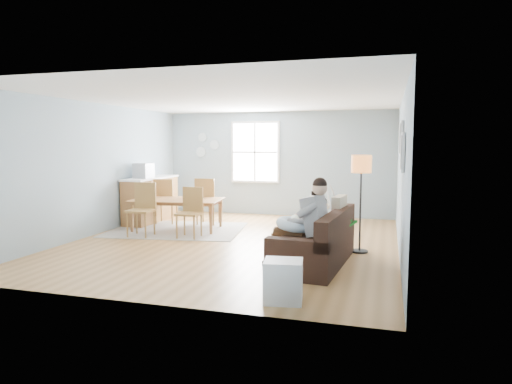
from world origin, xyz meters
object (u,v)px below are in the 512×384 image
(father, at_px, (305,220))
(storage_cube, at_px, (283,281))
(chair_nw, at_px, (165,198))
(baby_swing, at_px, (322,205))
(chair_sw, at_px, (143,205))
(toddler, at_px, (316,217))
(chair_se, at_px, (191,209))
(floor_lamp, at_px, (361,172))
(dining_table, at_px, (177,215))
(chair_ne, at_px, (207,198))
(monitor, at_px, (143,171))
(sofa, at_px, (318,245))
(counter, at_px, (151,199))

(father, bearing_deg, storage_cube, -89.75)
(chair_nw, distance_m, baby_swing, 3.75)
(storage_cube, bearing_deg, chair_sw, 139.85)
(toddler, distance_m, chair_se, 2.95)
(father, xyz_separation_m, chair_nw, (-3.80, 2.88, -0.12))
(toddler, bearing_deg, floor_lamp, 51.59)
(dining_table, bearing_deg, chair_ne, 54.80)
(storage_cube, height_order, monitor, monitor)
(dining_table, height_order, chair_se, chair_se)
(sofa, bearing_deg, monitor, 150.71)
(chair_ne, bearing_deg, chair_se, -80.87)
(dining_table, distance_m, monitor, 1.50)
(sofa, relative_size, counter, 1.12)
(monitor, relative_size, baby_swing, 0.40)
(sofa, bearing_deg, toddler, 106.50)
(dining_table, bearing_deg, floor_lamp, -21.60)
(chair_se, height_order, chair_nw, chair_nw)
(floor_lamp, height_order, dining_table, floor_lamp)
(floor_lamp, bearing_deg, counter, 159.81)
(sofa, xyz_separation_m, toddler, (-0.06, 0.21, 0.41))
(father, bearing_deg, sofa, 61.04)
(toddler, height_order, monitor, monitor)
(floor_lamp, xyz_separation_m, chair_se, (-3.34, 0.38, -0.81))
(sofa, relative_size, toddler, 2.69)
(toddler, bearing_deg, storage_cube, -92.56)
(father, distance_m, chair_sw, 3.92)
(storage_cube, relative_size, monitor, 1.23)
(floor_lamp, bearing_deg, toddler, -128.41)
(sofa, distance_m, chair_ne, 4.06)
(dining_table, bearing_deg, sofa, -38.16)
(sofa, distance_m, storage_cube, 1.80)
(father, bearing_deg, chair_sw, 156.93)
(father, relative_size, toddler, 1.72)
(chair_nw, bearing_deg, chair_ne, 8.04)
(chair_nw, bearing_deg, baby_swing, 21.61)
(father, distance_m, chair_se, 3.10)
(dining_table, relative_size, chair_nw, 1.80)
(father, distance_m, chair_nw, 4.78)
(chair_nw, bearing_deg, toddler, -31.55)
(chair_ne, distance_m, baby_swing, 2.79)
(monitor, distance_m, baby_swing, 4.32)
(chair_nw, xyz_separation_m, baby_swing, (3.48, 1.38, -0.22))
(floor_lamp, height_order, counter, floor_lamp)
(storage_cube, xyz_separation_m, chair_sw, (-3.61, 3.04, 0.38))
(father, relative_size, monitor, 3.36)
(sofa, height_order, chair_sw, chair_sw)
(sofa, height_order, dining_table, sofa)
(storage_cube, height_order, chair_nw, chair_nw)
(father, bearing_deg, baby_swing, 94.40)
(counter, xyz_separation_m, baby_swing, (3.98, 1.12, -0.14))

